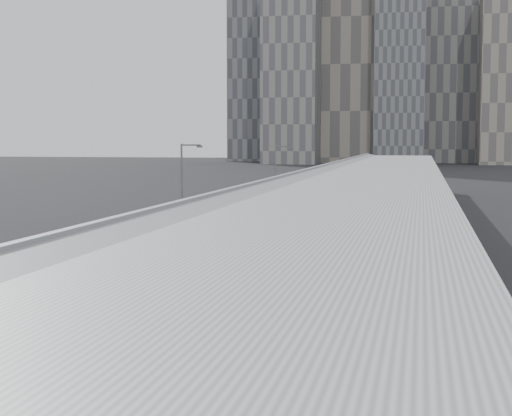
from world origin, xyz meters
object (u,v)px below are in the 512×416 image
(bus_4, at_px, (274,217))
(shipping_container, at_px, (290,190))
(bus_5, at_px, (290,208))
(bus_6, at_px, (312,199))
(bus_1, at_px, (129,301))
(bus_2, at_px, (206,254))
(street_lamp_far, at_px, (277,171))
(bus_3, at_px, (239,233))
(street_lamp_near, at_px, (184,188))
(suv, at_px, (306,189))

(bus_4, height_order, shipping_container, bus_4)
(bus_5, height_order, bus_6, bus_6)
(bus_1, distance_m, bus_5, 56.29)
(bus_2, xyz_separation_m, shipping_container, (-7.02, 77.93, -0.37))
(bus_2, bearing_deg, street_lamp_far, 95.08)
(bus_4, relative_size, street_lamp_far, 1.51)
(bus_1, distance_m, street_lamp_far, 76.05)
(bus_4, bearing_deg, bus_1, -89.78)
(bus_3, bearing_deg, bus_4, 88.68)
(bus_4, relative_size, shipping_container, 2.08)
(bus_4, xyz_separation_m, street_lamp_near, (-6.00, -12.39, 3.75))
(shipping_container, bearing_deg, bus_5, -65.55)
(bus_2, height_order, bus_3, bus_2)
(bus_2, bearing_deg, suv, 93.16)
(bus_5, height_order, shipping_container, bus_5)
(bus_3, xyz_separation_m, bus_6, (0.76, 40.42, 0.04))
(bus_6, distance_m, shipping_container, 25.39)
(bus_5, xyz_separation_m, bus_6, (0.87, 13.00, 0.18))
(bus_6, height_order, suv, bus_6)
(bus_1, relative_size, suv, 2.40)
(bus_3, distance_m, bus_6, 40.43)
(street_lamp_near, relative_size, suv, 1.73)
(bus_1, height_order, shipping_container, bus_1)
(bus_1, height_order, suv, bus_1)
(suv, bearing_deg, bus_4, -85.61)
(bus_5, distance_m, shipping_container, 37.89)
(bus_1, height_order, bus_6, bus_6)
(bus_2, bearing_deg, bus_3, 92.37)
(bus_5, distance_m, bus_6, 13.03)
(bus_2, bearing_deg, bus_6, 89.29)
(street_lamp_far, bearing_deg, suv, 89.84)
(suv, bearing_deg, street_lamp_near, -91.10)
(bus_2, height_order, suv, bus_2)
(bus_6, bearing_deg, bus_3, -90.43)
(street_lamp_far, bearing_deg, bus_4, -80.07)
(bus_2, distance_m, bus_4, 27.42)
(bus_2, bearing_deg, bus_4, 90.00)
(bus_4, bearing_deg, shipping_container, 97.05)
(bus_1, height_order, street_lamp_far, street_lamp_far)
(street_lamp_near, bearing_deg, bus_3, -18.64)
(bus_4, bearing_deg, suv, 94.66)
(bus_1, xyz_separation_m, bus_6, (-0.19, 69.28, 0.10))
(bus_4, distance_m, shipping_container, 50.96)
(shipping_container, bearing_deg, bus_4, -67.43)
(bus_5, bearing_deg, shipping_container, 97.87)
(street_lamp_far, bearing_deg, shipping_container, 93.26)
(bus_1, distance_m, suv, 105.17)
(bus_1, bearing_deg, suv, 98.16)
(bus_4, distance_m, suv, 62.11)
(bus_1, bearing_deg, street_lamp_near, 106.85)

